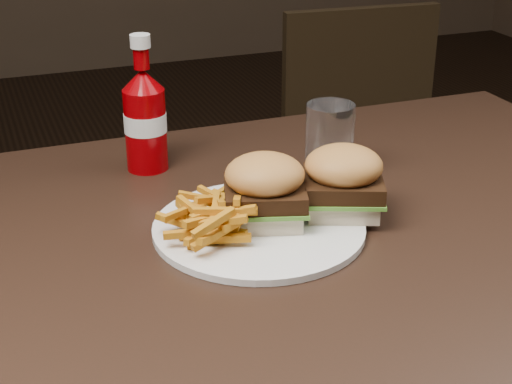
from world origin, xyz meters
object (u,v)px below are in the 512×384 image
object	(u,v)px
chair_far	(327,153)
plate	(259,228)
tumbler	(330,141)
ketchup_bottle	(146,130)
dining_table	(274,248)

from	to	relation	value
chair_far	plate	xyz separation A→B (m)	(-0.55, -0.92, 0.33)
plate	tumbler	world-z (taller)	tumbler
chair_far	ketchup_bottle	size ratio (longest dim) A/B	3.20
plate	tumbler	distance (m)	0.20
ketchup_bottle	dining_table	bearing A→B (deg)	-69.75
tumbler	plate	bearing A→B (deg)	-141.29
dining_table	ketchup_bottle	distance (m)	0.29
plate	tumbler	size ratio (longest dim) A/B	2.46
dining_table	chair_far	world-z (taller)	dining_table
dining_table	chair_far	size ratio (longest dim) A/B	3.09
ketchup_bottle	chair_far	bearing A→B (deg)	46.97
dining_table	plate	distance (m)	0.03
plate	ketchup_bottle	world-z (taller)	ketchup_bottle
chair_far	dining_table	bearing A→B (deg)	64.35
plate	ketchup_bottle	bearing A→B (deg)	108.08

